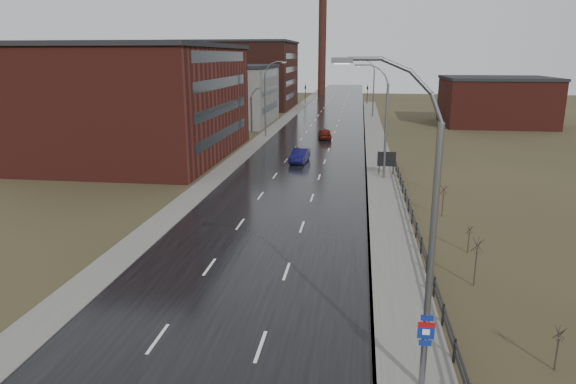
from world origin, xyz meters
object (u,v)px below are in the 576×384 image
(streetlight_main, at_px, (423,237))
(billboard, at_px, (387,160))
(car_far, at_px, (325,134))
(car_near, at_px, (300,156))

(streetlight_main, bearing_deg, billboard, 88.99)
(streetlight_main, distance_m, car_far, 59.81)
(streetlight_main, xyz_separation_m, car_far, (-7.31, 59.13, -5.25))
(streetlight_main, bearing_deg, car_far, 97.05)
(streetlight_main, height_order, car_near, streetlight_main)
(car_near, bearing_deg, billboard, -25.31)
(car_near, bearing_deg, streetlight_main, -72.78)
(streetlight_main, xyz_separation_m, car_near, (-9.02, 41.29, -5.27))
(streetlight_main, xyz_separation_m, billboard, (0.63, 35.67, -4.34))
(billboard, bearing_deg, streetlight_main, -91.01)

